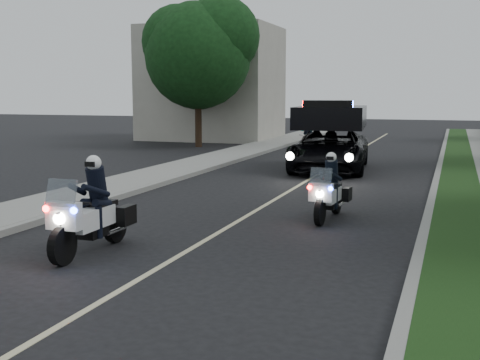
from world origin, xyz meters
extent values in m
plane|color=black|center=(0.00, 0.00, 0.00)|extent=(120.00, 120.00, 0.00)
cube|color=gray|center=(4.10, 10.00, 0.07)|extent=(0.20, 60.00, 0.15)
cube|color=#193814|center=(4.80, 10.00, 0.08)|extent=(1.20, 60.00, 0.16)
cube|color=gray|center=(-4.10, 10.00, 0.07)|extent=(0.20, 60.00, 0.15)
cube|color=gray|center=(-5.20, 10.00, 0.08)|extent=(2.00, 60.00, 0.16)
cube|color=#A8A396|center=(-10.00, 26.00, 3.50)|extent=(8.00, 6.00, 7.00)
cube|color=#BFB78C|center=(0.00, 10.00, 0.00)|extent=(0.12, 50.00, 0.01)
imported|color=black|center=(0.15, 12.56, 0.00)|extent=(3.28, 6.09, 2.84)
imported|color=black|center=(-2.92, 22.30, 0.00)|extent=(0.75, 1.80, 0.92)
imported|color=black|center=(-2.92, 22.30, 0.00)|extent=(0.60, 0.43, 1.55)
camera|label=1|loc=(4.60, -10.52, 2.91)|focal=46.20mm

